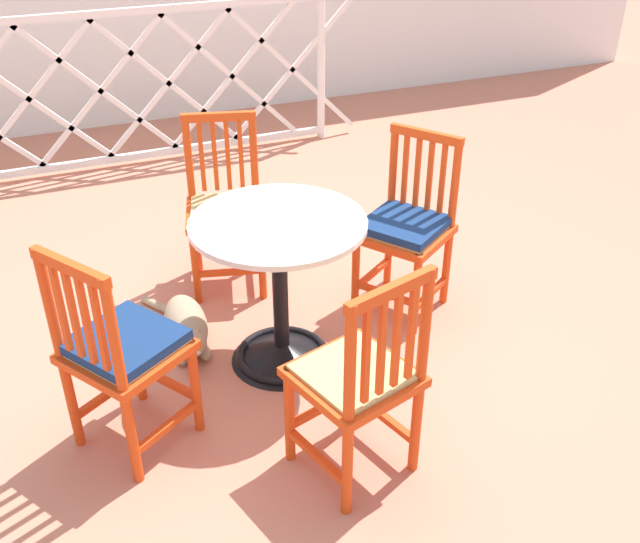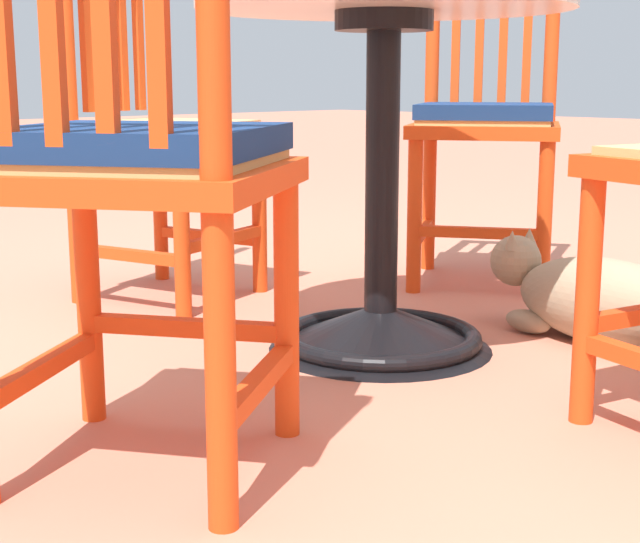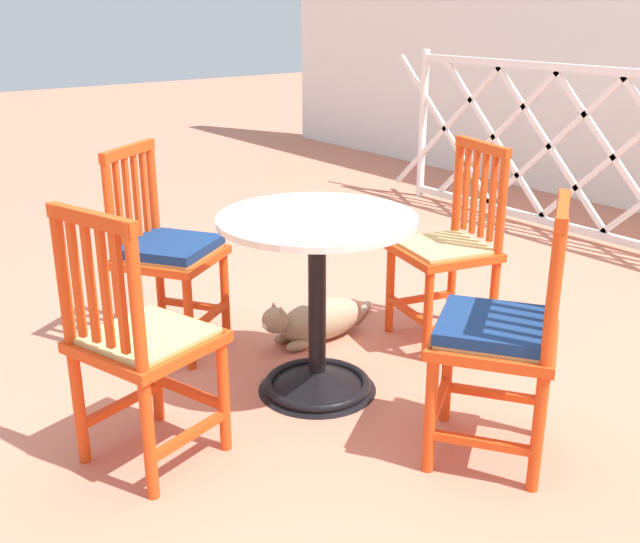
% 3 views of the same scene
% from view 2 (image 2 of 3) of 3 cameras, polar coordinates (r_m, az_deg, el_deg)
% --- Properties ---
extents(ground_plane, '(24.00, 24.00, 0.00)m').
position_cam_2_polar(ground_plane, '(1.97, 2.77, -5.32)').
color(ground_plane, '#C6755B').
extents(cafe_table, '(0.76, 0.76, 0.73)m').
position_cam_2_polar(cafe_table, '(2.00, 3.71, 3.24)').
color(cafe_table, black).
rests_on(cafe_table, ground_plane).
extents(orange_chair_by_planter, '(0.56, 0.56, 0.91)m').
position_cam_2_polar(orange_chair_by_planter, '(1.35, -11.16, 6.08)').
color(orange_chair_by_planter, '#D64214').
rests_on(orange_chair_by_planter, ground_plane).
extents(orange_chair_facing_out, '(0.55, 0.55, 0.91)m').
position_cam_2_polar(orange_chair_facing_out, '(2.72, 9.91, 8.71)').
color(orange_chair_facing_out, '#D64214').
rests_on(orange_chair_facing_out, ground_plane).
extents(orange_chair_near_fence, '(0.50, 0.50, 0.91)m').
position_cam_2_polar(orange_chair_near_fence, '(2.53, -9.68, 8.22)').
color(orange_chair_near_fence, '#D64214').
rests_on(orange_chair_near_fence, ground_plane).
extents(tabby_cat, '(0.27, 0.74, 0.23)m').
position_cam_2_polar(tabby_cat, '(2.17, 16.03, -1.58)').
color(tabby_cat, '#9E896B').
rests_on(tabby_cat, ground_plane).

